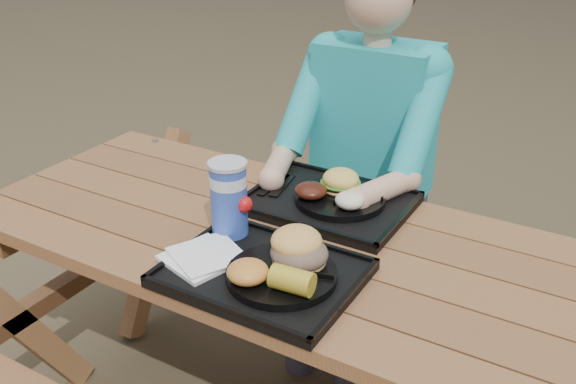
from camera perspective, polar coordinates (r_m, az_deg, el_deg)
The scene contains 17 objects.
picnic_table at distance 1.93m, azimuth -0.00°, elevation -13.58°, with size 1.80×1.49×0.75m, color #999999, non-canonical shape.
tray_near at distance 1.54m, azimuth -2.24°, elevation -7.33°, with size 0.45×0.35×0.02m, color black.
tray_far at distance 1.85m, azimuth 3.65°, elevation -1.03°, with size 0.45×0.35×0.02m, color black.
plate_near at distance 1.50m, azimuth -0.57°, elevation -7.38°, with size 0.26×0.26×0.02m, color black.
plate_far at distance 1.84m, azimuth 4.64°, elevation -0.57°, with size 0.26×0.26×0.02m, color black.
napkin_stack at distance 1.58m, azimuth -7.68°, elevation -5.72°, with size 0.16×0.16×0.02m, color white.
soda_cup at distance 1.65m, azimuth -5.27°, elevation -0.71°, with size 0.09×0.09×0.19m, color #1637A7.
condiment_bbq at distance 1.62m, azimuth 0.24°, elevation -4.40°, with size 0.05×0.05×0.03m, color black.
condiment_mustard at distance 1.59m, azimuth 1.69°, elevation -4.99°, with size 0.05×0.05×0.03m, color yellow.
sandwich at distance 1.49m, azimuth 1.02°, elevation -4.17°, with size 0.13×0.13×0.13m, color #F7B457, non-canonical shape.
mac_cheese at distance 1.45m, azimuth -3.59°, elevation -7.10°, with size 0.10×0.10×0.05m, color gold.
corn_cob at distance 1.41m, azimuth 0.36°, elevation -7.86°, with size 0.10×0.10×0.06m, color gold, non-canonical shape.
cutlery_far at distance 1.93m, azimuth -0.52°, elevation 0.59°, with size 0.03×0.16×0.01m, color black.
burger at distance 1.85m, azimuth 4.73°, elevation 1.56°, with size 0.11×0.11×0.10m, color #F6C957, non-canonical shape.
baked_beans at distance 1.81m, azimuth 2.05°, elevation 0.13°, with size 0.09×0.09×0.04m, color #43180D.
potato_salad at distance 1.76m, azimuth 5.52°, elevation -0.73°, with size 0.08×0.08×0.05m, color white.
diner at distance 2.26m, azimuth 7.17°, elevation 0.74°, with size 0.48×0.84×1.28m, color #1AB7AC, non-canonical shape.
Camera 1 is at (0.74, -1.27, 1.61)m, focal length 40.00 mm.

